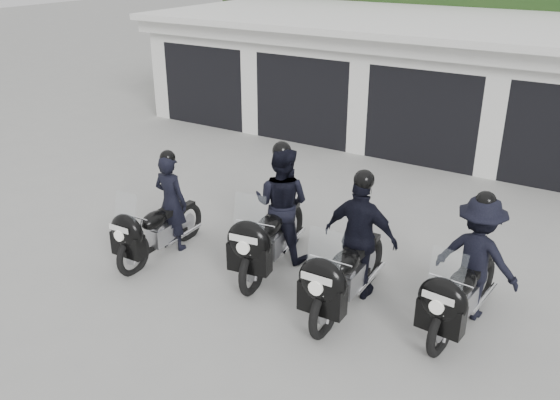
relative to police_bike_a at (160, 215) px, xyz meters
The scene contains 7 objects.
ground 2.39m from the police_bike_a, 22.33° to the left, with size 80.00×80.00×0.00m, color gray.
garage_block 9.20m from the police_bike_a, 76.71° to the left, with size 16.40×6.80×2.96m.
background_vegetation 14.16m from the police_bike_a, 79.80° to the left, with size 20.00×3.90×5.80m.
police_bike_a is the anchor object (origin of this frame).
police_bike_b 1.91m from the police_bike_a, 23.00° to the left, with size 1.05×2.33×2.04m.
police_bike_c 3.28m from the police_bike_a, ahead, with size 1.10×2.30×2.00m.
police_bike_d 4.84m from the police_bike_a, ahead, with size 1.19×2.18×1.90m.
Camera 1 is at (4.08, -7.21, 4.75)m, focal length 38.00 mm.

